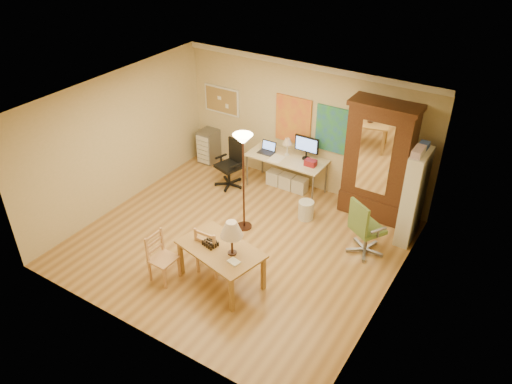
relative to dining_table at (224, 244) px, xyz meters
The scene contains 16 objects.
floor 1.34m from the dining_table, 113.59° to the left, with size 5.50×5.50×0.00m, color olive.
crown_molding 3.92m from the dining_table, 97.09° to the left, with size 5.50×0.08×0.12m, color white.
corkboard 4.30m from the dining_table, 125.69° to the left, with size 0.90×0.04×0.62m, color #A17B4B.
art_panel_left 3.57m from the dining_table, 101.12° to the left, with size 0.80×0.04×1.00m, color gold.
art_panel_right 3.52m from the dining_table, 86.32° to the left, with size 0.75×0.04×0.95m, color #2965A5.
dining_table is the anchor object (origin of this frame).
ladder_chair_back 0.55m from the dining_table, 162.58° to the left, with size 0.43×0.42×0.91m.
ladder_chair_left 1.12m from the dining_table, 154.48° to the right, with size 0.39×0.41×0.86m.
torchiere_lamp 1.74m from the dining_table, 112.31° to the left, with size 0.35×0.35×1.95m.
computer_desk 3.21m from the dining_table, 100.46° to the left, with size 1.66×0.73×1.26m.
office_chair_black 3.15m from the dining_table, 123.26° to the left, with size 0.63×0.63×1.02m.
office_chair_green 2.58m from the dining_table, 50.41° to the left, with size 0.68×0.68×1.09m.
drawer_cart 4.27m from the dining_table, 130.40° to the left, with size 0.38×0.46×0.77m.
armoire 3.47m from the dining_table, 68.36° to the left, with size 1.27×0.60×2.34m.
bookshelf 3.50m from the dining_table, 52.67° to the left, with size 0.27×0.71×1.77m.
wastebin 2.44m from the dining_table, 83.66° to the left, with size 0.30×0.30×0.38m, color silver.
Camera 1 is at (4.13, -5.94, 5.64)m, focal length 35.00 mm.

